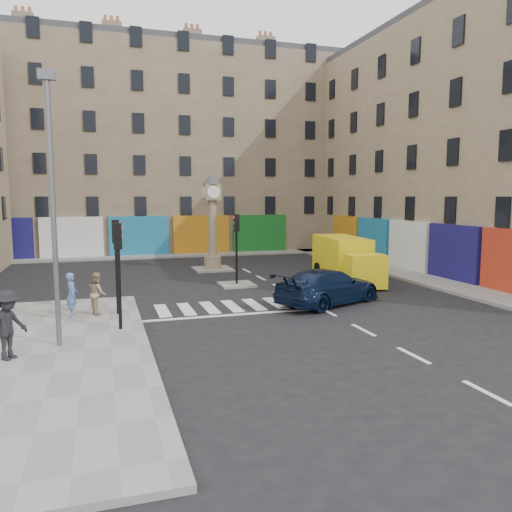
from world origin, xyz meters
name	(u,v)px	position (x,y,z in m)	size (l,w,h in m)	color
ground	(338,317)	(0.00, 0.00, 0.00)	(120.00, 120.00, 0.00)	black
sidewalk_left	(28,358)	(-11.00, -2.00, 0.07)	(7.00, 16.00, 0.15)	gray
sidewalk_right	(391,270)	(8.70, 10.00, 0.07)	(2.60, 30.00, 0.15)	gray
sidewalk_far	(166,256)	(-4.00, 22.20, 0.07)	(32.00, 2.40, 0.15)	gray
island_near	(237,285)	(-2.00, 8.00, 0.06)	(1.80, 1.80, 0.12)	gray
island_far	(213,269)	(-2.00, 14.00, 0.06)	(2.40, 2.40, 0.12)	gray
building_right	(479,147)	(15.00, 10.00, 8.00)	(10.00, 30.00, 16.00)	tan
building_far	(156,154)	(-4.00, 28.00, 8.50)	(32.00, 10.00, 17.00)	#89795B
traffic_light_left_near	(118,259)	(-8.30, 0.20, 2.62)	(0.28, 0.22, 3.70)	black
traffic_light_left_far	(116,252)	(-8.30, 2.60, 2.62)	(0.28, 0.22, 3.70)	black
traffic_light_island	(236,237)	(-2.00, 8.00, 2.59)	(0.28, 0.22, 3.70)	black
lamp_post	(52,195)	(-10.20, -1.20, 4.79)	(0.50, 0.25, 8.30)	#595B60
clock_pillar	(212,215)	(-2.00, 14.00, 3.55)	(1.20, 1.20, 6.10)	tan
navy_sedan	(328,287)	(0.67, 2.36, 0.79)	(2.21, 5.44, 1.58)	black
yellow_van	(345,259)	(4.34, 7.82, 1.21)	(2.90, 6.86, 2.43)	yellow
pedestrian_blue	(72,294)	(-10.00, 2.70, 1.00)	(0.62, 0.41, 1.70)	#506FB7
pedestrian_tan	(97,293)	(-9.06, 2.83, 0.98)	(0.80, 0.63, 1.65)	#9D8560
pedestrian_dark	(8,325)	(-11.44, -2.24, 1.15)	(1.29, 0.74, 2.00)	black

